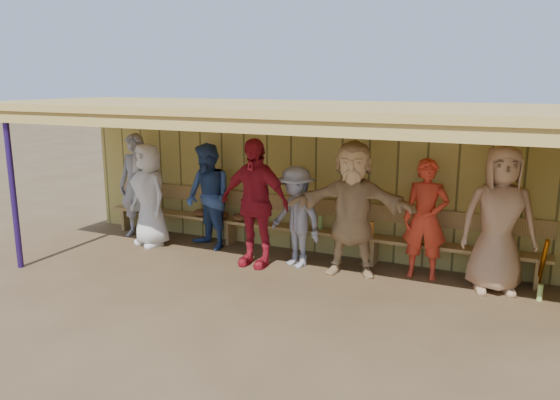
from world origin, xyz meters
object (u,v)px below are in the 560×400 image
at_px(player_c, 209,197).
at_px(player_a, 136,186).
at_px(player_g, 426,219).
at_px(player_h, 499,220).
at_px(player_b, 149,195).
at_px(player_e, 296,217).
at_px(player_d, 254,203).
at_px(player_f, 352,209).
at_px(bench, 300,222).

bearing_deg(player_c, player_a, -158.58).
height_order(player_g, player_h, player_h).
relative_size(player_a, player_b, 1.06).
height_order(player_c, player_g, player_c).
bearing_deg(player_h, player_c, 164.23).
height_order(player_b, player_e, player_b).
bearing_deg(player_d, player_h, 10.91).
bearing_deg(player_f, player_d, 179.14).
height_order(player_b, player_c, player_c).
bearing_deg(player_d, bench, 69.53).
bearing_deg(player_f, player_e, 170.77).
bearing_deg(player_g, player_b, -179.54).
distance_m(player_f, bench, 1.34).
xyz_separation_m(player_e, bench, (-0.21, 0.63, -0.25)).
bearing_deg(player_c, player_e, 16.35).
relative_size(player_e, player_g, 0.89).
xyz_separation_m(player_c, player_d, (1.11, -0.44, 0.09)).
distance_m(player_c, player_h, 4.57).
bearing_deg(player_a, player_h, -4.04).
distance_m(player_c, player_f, 2.60).
bearing_deg(bench, player_d, -114.26).
height_order(player_f, bench, player_f).
relative_size(player_d, player_h, 0.99).
distance_m(player_f, player_h, 1.99).
distance_m(player_b, player_h, 5.61).
bearing_deg(player_f, player_h, -4.51).
bearing_deg(player_b, player_c, 35.83).
bearing_deg(player_b, player_d, 16.42).
height_order(player_d, player_h, player_h).
relative_size(player_a, player_h, 0.95).
bearing_deg(bench, player_f, -29.61).
height_order(player_d, player_f, player_f).
relative_size(player_a, player_g, 1.09).
height_order(player_a, player_b, player_a).
distance_m(player_d, player_f, 1.50).
relative_size(player_a, player_c, 1.06).
bearing_deg(bench, player_g, -8.31).
bearing_deg(player_h, bench, 156.37).
relative_size(player_b, bench, 0.24).
relative_size(player_f, bench, 0.26).
xyz_separation_m(player_b, player_g, (4.62, 0.39, -0.02)).
bearing_deg(player_a, player_g, -2.78).
bearing_deg(player_a, player_f, -6.95).
xyz_separation_m(player_g, player_h, (0.98, -0.12, 0.13)).
bearing_deg(player_f, player_g, 7.52).
height_order(player_c, bench, player_c).
height_order(player_f, player_g, player_f).
bearing_deg(player_e, player_g, 34.16).
bearing_deg(player_b, player_g, 25.63).
xyz_separation_m(player_d, player_h, (3.46, 0.43, 0.01)).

